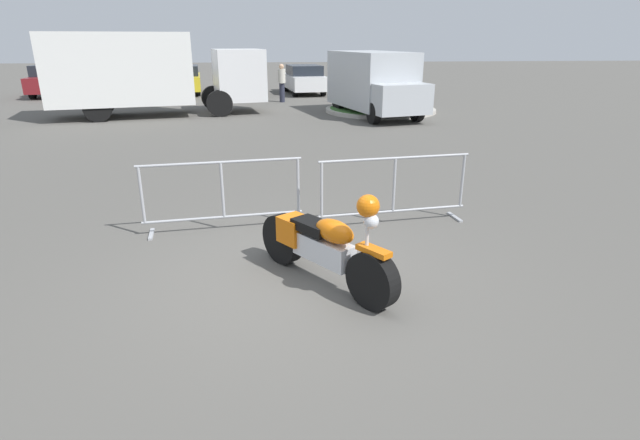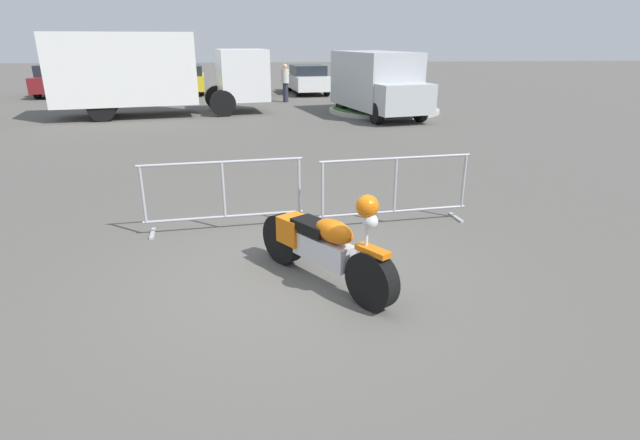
% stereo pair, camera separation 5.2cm
% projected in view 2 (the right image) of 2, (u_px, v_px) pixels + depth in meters
% --- Properties ---
extents(ground_plane, '(120.00, 120.00, 0.00)m').
position_uv_depth(ground_plane, '(289.00, 281.00, 6.01)').
color(ground_plane, '#54514C').
extents(motorcycle, '(1.44, 1.91, 1.25)m').
position_uv_depth(motorcycle, '(323.00, 245.00, 5.83)').
color(motorcycle, black).
rests_on(motorcycle, ground).
extents(crowd_barrier_near, '(2.39, 0.71, 1.07)m').
position_uv_depth(crowd_barrier_near, '(224.00, 194.00, 7.48)').
color(crowd_barrier_near, '#9EA0A5').
rests_on(crowd_barrier_near, ground).
extents(crowd_barrier_far, '(2.39, 0.71, 1.07)m').
position_uv_depth(crowd_barrier_far, '(395.00, 190.00, 7.71)').
color(crowd_barrier_far, '#9EA0A5').
rests_on(crowd_barrier_far, ground).
extents(box_truck, '(8.00, 3.76, 2.98)m').
position_uv_depth(box_truck, '(150.00, 71.00, 18.41)').
color(box_truck, white).
rests_on(box_truck, ground).
extents(delivery_van, '(3.07, 5.32, 2.31)m').
position_uv_depth(delivery_van, '(377.00, 82.00, 18.57)').
color(delivery_van, '#B2B7BC').
rests_on(delivery_van, ground).
extents(parked_car_maroon, '(2.37, 4.69, 1.53)m').
position_uv_depth(parked_car_maroon, '(60.00, 80.00, 25.53)').
color(parked_car_maroon, maroon).
rests_on(parked_car_maroon, ground).
extents(parked_car_silver, '(2.31, 4.58, 1.49)m').
position_uv_depth(parked_car_silver, '(122.00, 80.00, 25.45)').
color(parked_car_silver, '#B7BABF').
rests_on(parked_car_silver, ground).
extents(parked_car_yellow, '(2.23, 4.42, 1.44)m').
position_uv_depth(parked_car_yellow, '(187.00, 79.00, 26.42)').
color(parked_car_yellow, yellow).
rests_on(parked_car_yellow, ground).
extents(parked_car_black, '(2.13, 4.22, 1.37)m').
position_uv_depth(parked_car_black, '(247.00, 81.00, 26.02)').
color(parked_car_black, black).
rests_on(parked_car_black, ground).
extents(parked_car_white, '(2.26, 4.47, 1.46)m').
position_uv_depth(parked_car_white, '(308.00, 79.00, 26.41)').
color(parked_car_white, white).
rests_on(parked_car_white, ground).
extents(parked_car_tan, '(2.32, 4.59, 1.50)m').
position_uv_depth(parked_car_tan, '(366.00, 78.00, 26.75)').
color(parked_car_tan, tan).
rests_on(parked_car_tan, ground).
extents(pedestrian, '(0.39, 0.39, 1.69)m').
position_uv_depth(pedestrian, '(285.00, 81.00, 22.74)').
color(pedestrian, '#262838').
rests_on(pedestrian, ground).
extents(planter_island, '(4.38, 4.38, 1.18)m').
position_uv_depth(planter_island, '(380.00, 104.00, 19.62)').
color(planter_island, '#ADA89E').
rests_on(planter_island, ground).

